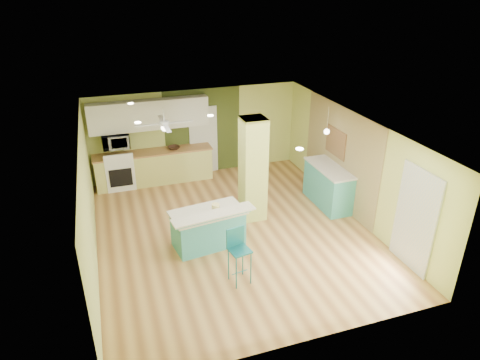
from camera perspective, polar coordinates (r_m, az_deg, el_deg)
name	(u,v)px	position (r m, az deg, el deg)	size (l,w,h in m)	color
floor	(233,231)	(9.91, -0.92, -6.87)	(6.00, 7.00, 0.01)	#935F33
ceiling	(232,127)	(8.83, -1.03, 7.04)	(6.00, 7.00, 0.01)	white
wall_back	(196,132)	(12.44, -5.88, 6.34)	(6.00, 0.01, 2.50)	#CBD873
wall_front	(305,280)	(6.53, 8.60, -13.08)	(6.00, 0.01, 2.50)	#CBD873
wall_left	(88,203)	(8.97, -19.62, -2.94)	(0.01, 7.00, 2.50)	#CBD873
wall_right	(353,165)	(10.51, 14.85, 1.94)	(0.01, 7.00, 2.50)	#CBD873
wood_panel	(340,156)	(10.97, 13.13, 3.13)	(0.02, 3.40, 2.50)	#8D7A51
olive_accent	(203,132)	(12.47, -4.96, 6.42)	(2.20, 0.02, 2.50)	#404D1F
interior_door	(204,140)	(12.52, -4.89, 5.30)	(0.82, 0.05, 2.00)	silver
french_door	(415,220)	(8.96, 22.30, -4.90)	(0.04, 1.08, 2.10)	silver
column	(253,170)	(9.92, 1.74, 1.38)	(0.55, 0.55, 2.50)	#B6C059
kitchen_run	(155,167)	(12.24, -11.32, 1.73)	(3.25, 0.63, 0.94)	#D1D26E
stove	(120,172)	(12.18, -15.72, 1.07)	(0.76, 0.66, 1.08)	white
upper_cabinets	(149,115)	(11.86, -12.02, 8.51)	(3.20, 0.34, 0.80)	white
microwave	(116,141)	(11.87, -16.23, 5.00)	(0.70, 0.48, 0.39)	white
ceiling_fan	(164,124)	(10.59, -10.06, 7.38)	(1.41, 1.41, 0.61)	silver
pendant_lamp	(327,131)	(10.70, 11.49, 6.36)	(0.14, 0.14, 0.69)	silver
wall_decor	(336,142)	(11.01, 12.65, 4.94)	(0.03, 0.90, 0.70)	brown
peninsula	(208,227)	(9.24, -4.23, -6.33)	(1.80, 1.15, 0.94)	teal
bar_stool	(238,247)	(8.05, -0.30, -8.91)	(0.43, 0.43, 1.12)	#1B6E7D
side_counter	(329,186)	(11.04, 11.73, -0.74)	(0.68, 1.60, 1.03)	teal
fruit_bowl	(174,148)	(12.11, -8.83, 4.27)	(0.33, 0.33, 0.08)	#351F15
canister	(216,208)	(9.00, -3.28, -3.72)	(0.16, 0.16, 0.18)	yellow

